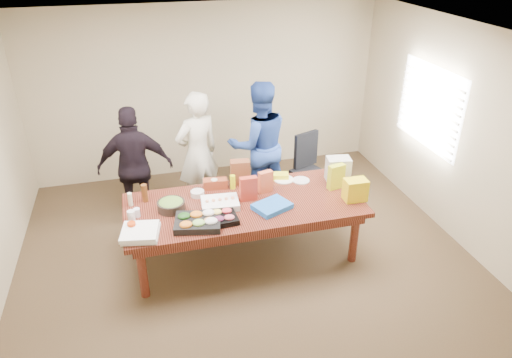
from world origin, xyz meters
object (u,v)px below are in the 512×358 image
object	(u,v)px
conference_table	(245,229)
office_chair	(309,171)
sheet_cake	(220,203)
person_right	(259,145)
salad_bowl	(171,206)
person_center	(198,154)

from	to	relation	value
conference_table	office_chair	world-z (taller)	office_chair
conference_table	sheet_cake	bearing A→B (deg)	178.27
person_right	sheet_cake	bearing A→B (deg)	54.93
person_right	sheet_cake	world-z (taller)	person_right
salad_bowl	conference_table	bearing A→B (deg)	-4.96
salad_bowl	person_right	bearing A→B (deg)	40.26
person_center	salad_bowl	distance (m)	1.25
person_right	sheet_cake	xyz separation A→B (m)	(-0.80, -1.22, -0.13)
conference_table	salad_bowl	bearing A→B (deg)	175.04
sheet_cake	salad_bowl	world-z (taller)	salad_bowl
person_center	person_right	world-z (taller)	person_right
conference_table	salad_bowl	xyz separation A→B (m)	(-0.85, 0.07, 0.43)
conference_table	person_center	bearing A→B (deg)	106.46
person_center	office_chair	bearing A→B (deg)	152.32
conference_table	office_chair	distance (m)	1.64
office_chair	sheet_cake	world-z (taller)	office_chair
conference_table	sheet_cake	size ratio (longest dim) A/B	6.51
office_chair	person_right	distance (m)	0.86
person_right	conference_table	bearing A→B (deg)	65.59
conference_table	salad_bowl	distance (m)	0.95
conference_table	salad_bowl	world-z (taller)	salad_bowl
person_center	sheet_cake	size ratio (longest dim) A/B	4.12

